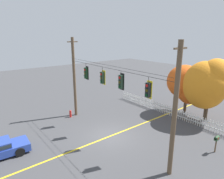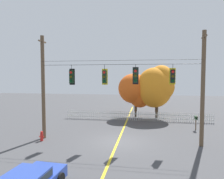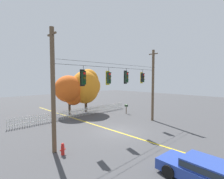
{
  "view_description": "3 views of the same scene",
  "coord_description": "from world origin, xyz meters",
  "px_view_note": "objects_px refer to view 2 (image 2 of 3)",
  "views": [
    {
      "loc": [
        11.96,
        -9.29,
        8.32
      ],
      "look_at": [
        -0.74,
        0.77,
        3.81
      ],
      "focal_mm": 31.87,
      "sensor_mm": 36.0,
      "label": 1
    },
    {
      "loc": [
        2.01,
        -15.06,
        4.9
      ],
      "look_at": [
        -0.58,
        0.79,
        3.89
      ],
      "focal_mm": 32.91,
      "sensor_mm": 36.0,
      "label": 2
    },
    {
      "loc": [
        -10.74,
        -10.24,
        4.81
      ],
      "look_at": [
        -0.18,
        0.46,
        3.84
      ],
      "focal_mm": 26.67,
      "sensor_mm": 36.0,
      "label": 3
    }
  ],
  "objects_px": {
    "autumn_maple_mid": "(157,86)",
    "roadside_mailbox": "(196,119)",
    "traffic_signal_southbound_primary": "(173,76)",
    "autumn_maple_near_fence": "(136,90)",
    "traffic_signal_northbound_secondary": "(105,77)",
    "traffic_signal_westbound_side": "(72,77)",
    "traffic_signal_eastbound_side": "(135,76)",
    "fire_hydrant": "(42,136)"
  },
  "relations": [
    {
      "from": "traffic_signal_eastbound_side",
      "to": "autumn_maple_near_fence",
      "type": "height_order",
      "value": "traffic_signal_eastbound_side"
    },
    {
      "from": "traffic_signal_southbound_primary",
      "to": "autumn_maple_mid",
      "type": "xyz_separation_m",
      "value": [
        -0.63,
        9.13,
        -1.1
      ]
    },
    {
      "from": "fire_hydrant",
      "to": "traffic_signal_westbound_side",
      "type": "bearing_deg",
      "value": 19.46
    },
    {
      "from": "traffic_signal_westbound_side",
      "to": "traffic_signal_eastbound_side",
      "type": "xyz_separation_m",
      "value": [
        4.88,
        0.0,
        0.08
      ]
    },
    {
      "from": "autumn_maple_near_fence",
      "to": "autumn_maple_mid",
      "type": "height_order",
      "value": "autumn_maple_mid"
    },
    {
      "from": "traffic_signal_westbound_side",
      "to": "fire_hydrant",
      "type": "distance_m",
      "value": 5.06
    },
    {
      "from": "traffic_signal_westbound_side",
      "to": "roadside_mailbox",
      "type": "xyz_separation_m",
      "value": [
        10.22,
        4.54,
        -3.84
      ]
    },
    {
      "from": "fire_hydrant",
      "to": "roadside_mailbox",
      "type": "xyz_separation_m",
      "value": [
        12.38,
        5.3,
        0.68
      ]
    },
    {
      "from": "autumn_maple_near_fence",
      "to": "roadside_mailbox",
      "type": "distance_m",
      "value": 7.89
    },
    {
      "from": "traffic_signal_southbound_primary",
      "to": "roadside_mailbox",
      "type": "height_order",
      "value": "traffic_signal_southbound_primary"
    },
    {
      "from": "autumn_maple_mid",
      "to": "traffic_signal_westbound_side",
      "type": "bearing_deg",
      "value": -127.0
    },
    {
      "from": "traffic_signal_northbound_secondary",
      "to": "traffic_signal_southbound_primary",
      "type": "relative_size",
      "value": 1.03
    },
    {
      "from": "fire_hydrant",
      "to": "traffic_signal_southbound_primary",
      "type": "bearing_deg",
      "value": 4.51
    },
    {
      "from": "traffic_signal_westbound_side",
      "to": "traffic_signal_southbound_primary",
      "type": "bearing_deg",
      "value": -0.0
    },
    {
      "from": "traffic_signal_northbound_secondary",
      "to": "roadside_mailbox",
      "type": "xyz_separation_m",
      "value": [
        7.64,
        4.54,
        -3.84
      ]
    },
    {
      "from": "traffic_signal_westbound_side",
      "to": "roadside_mailbox",
      "type": "distance_m",
      "value": 11.82
    },
    {
      "from": "traffic_signal_northbound_secondary",
      "to": "autumn_maple_near_fence",
      "type": "bearing_deg",
      "value": 78.56
    },
    {
      "from": "traffic_signal_northbound_secondary",
      "to": "autumn_maple_mid",
      "type": "relative_size",
      "value": 0.24
    },
    {
      "from": "traffic_signal_westbound_side",
      "to": "roadside_mailbox",
      "type": "relative_size",
      "value": 1.18
    },
    {
      "from": "autumn_maple_near_fence",
      "to": "autumn_maple_mid",
      "type": "relative_size",
      "value": 0.84
    },
    {
      "from": "autumn_maple_near_fence",
      "to": "traffic_signal_eastbound_side",
      "type": "bearing_deg",
      "value": -87.7
    },
    {
      "from": "traffic_signal_eastbound_side",
      "to": "autumn_maple_near_fence",
      "type": "distance_m",
      "value": 9.66
    },
    {
      "from": "roadside_mailbox",
      "to": "autumn_maple_near_fence",
      "type": "bearing_deg",
      "value": 139.01
    },
    {
      "from": "traffic_signal_southbound_primary",
      "to": "traffic_signal_westbound_side",
      "type": "bearing_deg",
      "value": 180.0
    },
    {
      "from": "traffic_signal_northbound_secondary",
      "to": "fire_hydrant",
      "type": "height_order",
      "value": "traffic_signal_northbound_secondary"
    },
    {
      "from": "fire_hydrant",
      "to": "roadside_mailbox",
      "type": "height_order",
      "value": "roadside_mailbox"
    },
    {
      "from": "fire_hydrant",
      "to": "traffic_signal_eastbound_side",
      "type": "bearing_deg",
      "value": 6.19
    },
    {
      "from": "traffic_signal_westbound_side",
      "to": "traffic_signal_eastbound_side",
      "type": "relative_size",
      "value": 1.05
    },
    {
      "from": "traffic_signal_westbound_side",
      "to": "autumn_maple_near_fence",
      "type": "bearing_deg",
      "value": 64.65
    },
    {
      "from": "fire_hydrant",
      "to": "autumn_maple_mid",
      "type": "bearing_deg",
      "value": 47.57
    },
    {
      "from": "autumn_maple_mid",
      "to": "roadside_mailbox",
      "type": "bearing_deg",
      "value": -53.92
    },
    {
      "from": "traffic_signal_eastbound_side",
      "to": "traffic_signal_westbound_side",
      "type": "bearing_deg",
      "value": -180.0
    },
    {
      "from": "autumn_maple_mid",
      "to": "roadside_mailbox",
      "type": "height_order",
      "value": "autumn_maple_mid"
    },
    {
      "from": "traffic_signal_westbound_side",
      "to": "autumn_maple_mid",
      "type": "height_order",
      "value": "autumn_maple_mid"
    },
    {
      "from": "traffic_signal_southbound_primary",
      "to": "autumn_maple_mid",
      "type": "height_order",
      "value": "autumn_maple_mid"
    },
    {
      "from": "autumn_maple_mid",
      "to": "fire_hydrant",
      "type": "relative_size",
      "value": 8.17
    },
    {
      "from": "traffic_signal_westbound_side",
      "to": "traffic_signal_northbound_secondary",
      "type": "relative_size",
      "value": 1.02
    },
    {
      "from": "autumn_maple_near_fence",
      "to": "fire_hydrant",
      "type": "distance_m",
      "value": 12.58
    },
    {
      "from": "autumn_maple_near_fence",
      "to": "traffic_signal_southbound_primary",
      "type": "bearing_deg",
      "value": -72.47
    },
    {
      "from": "traffic_signal_eastbound_side",
      "to": "fire_hydrant",
      "type": "height_order",
      "value": "traffic_signal_eastbound_side"
    },
    {
      "from": "autumn_maple_near_fence",
      "to": "roadside_mailbox",
      "type": "height_order",
      "value": "autumn_maple_near_fence"
    },
    {
      "from": "traffic_signal_southbound_primary",
      "to": "roadside_mailbox",
      "type": "relative_size",
      "value": 1.12
    }
  ]
}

